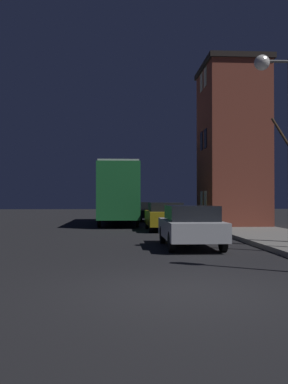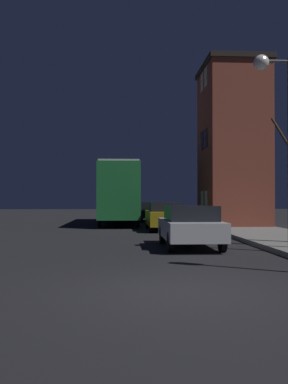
{
  "view_description": "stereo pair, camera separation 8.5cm",
  "coord_description": "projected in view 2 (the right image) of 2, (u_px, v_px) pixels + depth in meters",
  "views": [
    {
      "loc": [
        -1.23,
        -7.77,
        1.69
      ],
      "look_at": [
        -0.11,
        11.09,
        1.97
      ],
      "focal_mm": 40.0,
      "sensor_mm": 36.0,
      "label": 1
    },
    {
      "loc": [
        -1.14,
        -7.78,
        1.69
      ],
      "look_at": [
        -0.11,
        11.09,
        1.97
      ],
      "focal_mm": 40.0,
      "sensor_mm": 36.0,
      "label": 2
    }
  ],
  "objects": [
    {
      "name": "brick_building",
      "position": [
        233.0,
        144.0,
        25.09
      ],
      "size": [
        3.61,
        4.79,
        9.4
      ],
      "color": "brown",
      "rests_on": "sidewalk"
    },
    {
      "name": "car_near_lane",
      "position": [
        190.0,
        225.0,
        14.69
      ],
      "size": [
        1.82,
        4.14,
        1.45
      ],
      "color": "#B7BABF",
      "rests_on": "ground"
    },
    {
      "name": "car_mid_lane",
      "position": [
        165.0,
        216.0,
        22.54
      ],
      "size": [
        1.86,
        4.19,
        1.48
      ],
      "color": "olive",
      "rests_on": "ground"
    },
    {
      "name": "bus",
      "position": [
        119.0,
        189.0,
        28.56
      ],
      "size": [
        2.45,
        10.49,
        3.88
      ],
      "color": "#1E6B33",
      "rests_on": "ground"
    },
    {
      "name": "streetlamp",
      "position": [
        276.0,
        107.0,
        13.41
      ],
      "size": [
        1.21,
        0.48,
        6.04
      ],
      "color": "#4C4C4C",
      "rests_on": "sidewalk"
    },
    {
      "name": "ground_plane",
      "position": [
        183.0,
        291.0,
        7.8
      ],
      "size": [
        120.0,
        120.0,
        0.0
      ],
      "primitive_type": "plane",
      "color": "black"
    },
    {
      "name": "car_far_lane",
      "position": [
        151.0,
        211.0,
        31.75
      ],
      "size": [
        1.74,
        4.17,
        1.42
      ],
      "color": "black",
      "rests_on": "ground"
    }
  ]
}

